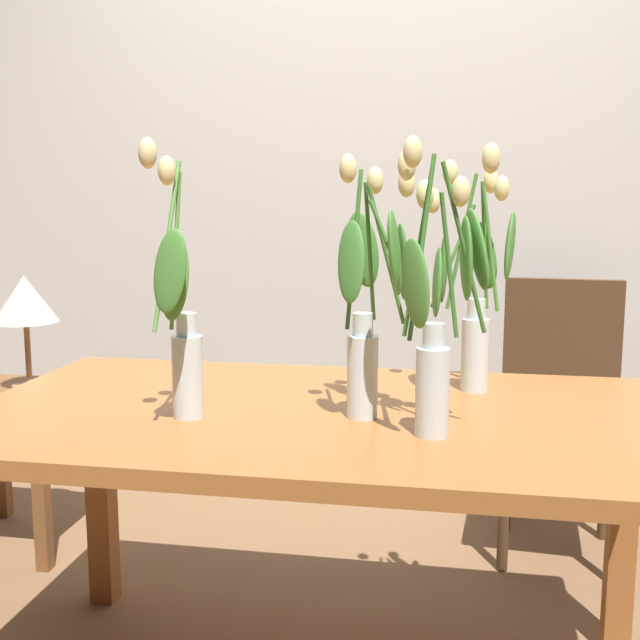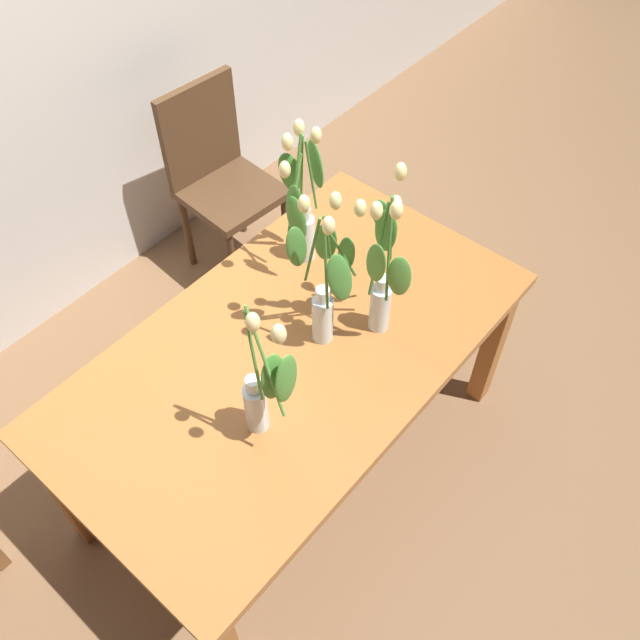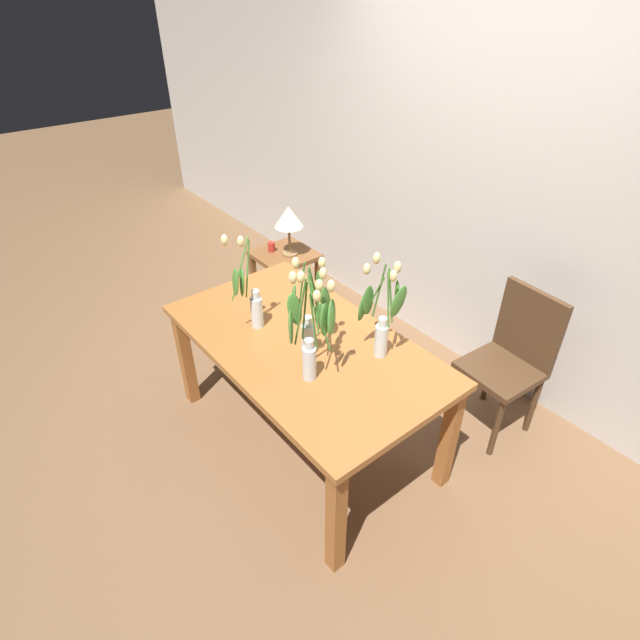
# 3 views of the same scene
# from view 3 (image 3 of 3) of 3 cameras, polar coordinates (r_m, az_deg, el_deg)

# --- Properties ---
(ground_plane) EXTENTS (18.00, 18.00, 0.00)m
(ground_plane) POSITION_cam_3_polar(r_m,az_deg,el_deg) (3.22, -1.59, -12.95)
(ground_plane) COLOR brown
(room_wall_rear) EXTENTS (9.00, 0.10, 2.70)m
(room_wall_rear) POSITION_cam_3_polar(r_m,az_deg,el_deg) (3.39, 18.44, 15.40)
(room_wall_rear) COLOR beige
(room_wall_rear) RESTS_ON ground
(dining_table) EXTENTS (1.60, 0.90, 0.74)m
(dining_table) POSITION_cam_3_polar(r_m,az_deg,el_deg) (2.77, -1.81, -3.88)
(dining_table) COLOR #A3602D
(dining_table) RESTS_ON ground
(tulip_vase_0) EXTENTS (0.10, 0.19, 0.59)m
(tulip_vase_0) POSITION_cam_3_polar(r_m,az_deg,el_deg) (2.73, -7.84, 2.33)
(tulip_vase_0) COLOR silver
(tulip_vase_0) RESTS_ON dining_table
(tulip_vase_1) EXTENTS (0.21, 0.23, 0.56)m
(tulip_vase_1) POSITION_cam_3_polar(r_m,az_deg,el_deg) (2.48, -0.99, 0.29)
(tulip_vase_1) COLOR silver
(tulip_vase_1) RESTS_ON dining_table
(tulip_vase_2) EXTENTS (0.22, 0.23, 0.59)m
(tulip_vase_2) POSITION_cam_3_polar(r_m,az_deg,el_deg) (2.33, -1.16, -1.99)
(tulip_vase_2) COLOR silver
(tulip_vase_2) RESTS_ON dining_table
(tulip_vase_3) EXTENTS (0.23, 0.21, 0.56)m
(tulip_vase_3) POSITION_cam_3_polar(r_m,az_deg,el_deg) (2.51, 6.97, 0.29)
(tulip_vase_3) COLOR silver
(tulip_vase_3) RESTS_ON dining_table
(dining_chair) EXTENTS (0.43, 0.43, 0.93)m
(dining_chair) POSITION_cam_3_polar(r_m,az_deg,el_deg) (3.17, 20.84, -3.76)
(dining_chair) COLOR #4C331E
(dining_chair) RESTS_ON ground
(side_table) EXTENTS (0.44, 0.44, 0.55)m
(side_table) POSITION_cam_3_polar(r_m,az_deg,el_deg) (4.07, -3.96, 6.08)
(side_table) COLOR brown
(side_table) RESTS_ON ground
(table_lamp) EXTENTS (0.22, 0.22, 0.40)m
(table_lamp) POSITION_cam_3_polar(r_m,az_deg,el_deg) (3.86, -3.56, 11.45)
(table_lamp) COLOR olive
(table_lamp) RESTS_ON side_table
(pillar_candle) EXTENTS (0.06, 0.06, 0.07)m
(pillar_candle) POSITION_cam_3_polar(r_m,az_deg,el_deg) (4.04, -5.51, 8.24)
(pillar_candle) COLOR #B72D23
(pillar_candle) RESTS_ON side_table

